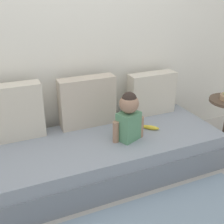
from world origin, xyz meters
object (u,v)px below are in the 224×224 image
(throw_pillow_center, at_px, (87,102))
(throw_pillow_right, at_px, (152,94))
(banana, at_px, (150,127))
(couch, at_px, (100,156))
(toddler, at_px, (129,115))
(throw_pillow_left, at_px, (9,113))

(throw_pillow_center, distance_m, throw_pillow_right, 0.72)
(throw_pillow_center, distance_m, banana, 0.66)
(couch, xyz_separation_m, toddler, (0.24, -0.09, 0.41))
(throw_pillow_left, height_order, banana, throw_pillow_left)
(throw_pillow_center, height_order, banana, throw_pillow_center)
(toddler, bearing_deg, throw_pillow_left, 156.11)
(throw_pillow_center, xyz_separation_m, toddler, (0.24, -0.42, -0.01))
(toddler, xyz_separation_m, banana, (0.28, 0.08, -0.22))
(toddler, height_order, banana, toddler)
(couch, bearing_deg, throw_pillow_right, 24.54)
(throw_pillow_left, bearing_deg, throw_pillow_right, 0.00)
(throw_pillow_right, height_order, banana, throw_pillow_right)
(couch, relative_size, throw_pillow_center, 4.25)
(throw_pillow_left, distance_m, throw_pillow_right, 1.44)
(throw_pillow_left, height_order, throw_pillow_center, throw_pillow_left)
(throw_pillow_left, height_order, toddler, throw_pillow_left)
(throw_pillow_left, bearing_deg, banana, -15.40)
(couch, distance_m, throw_pillow_right, 0.89)
(couch, relative_size, throw_pillow_left, 4.00)
(throw_pillow_right, bearing_deg, throw_pillow_left, 180.00)
(banana, bearing_deg, throw_pillow_left, 164.60)
(throw_pillow_left, xyz_separation_m, toddler, (0.96, -0.42, -0.02))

